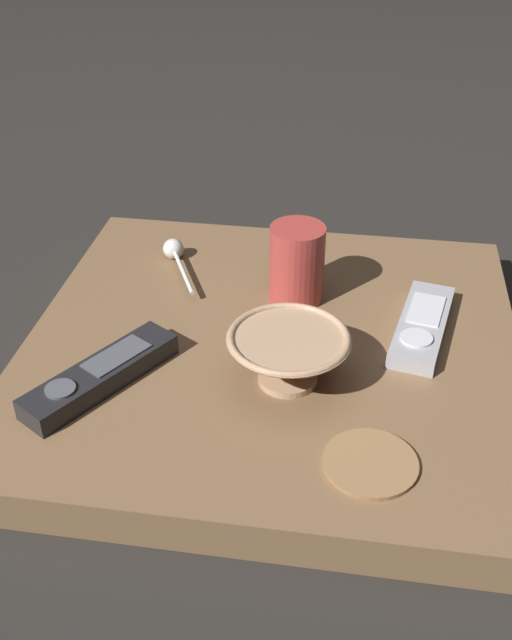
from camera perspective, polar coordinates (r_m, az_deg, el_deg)
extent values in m
plane|color=black|center=(0.93, 1.20, -3.88)|extent=(6.00, 6.00, 0.00)
cube|color=brown|center=(0.92, 1.22, -2.69)|extent=(0.58, 0.59, 0.05)
cylinder|color=tan|center=(0.84, 2.45, -4.45)|extent=(0.07, 0.07, 0.01)
cone|color=tan|center=(0.82, 2.50, -2.85)|extent=(0.14, 0.14, 0.05)
torus|color=tan|center=(0.81, 2.54, -1.42)|extent=(0.14, 0.14, 0.01)
cylinder|color=#A53833|center=(0.95, 3.15, 4.34)|extent=(0.07, 0.07, 0.10)
cylinder|color=silver|center=(1.01, -5.63, 3.74)|extent=(0.11, 0.06, 0.01)
sphere|color=silver|center=(1.07, -6.38, 5.47)|extent=(0.03, 0.03, 0.03)
cube|color=#9E9EA3|center=(0.93, 12.67, -0.43)|extent=(0.18, 0.09, 0.02)
cylinder|color=silver|center=(0.89, 12.25, -1.51)|extent=(0.04, 0.04, 0.00)
cube|color=silver|center=(0.94, 12.97, 0.81)|extent=(0.08, 0.05, 0.00)
cube|color=black|center=(0.84, -11.83, -4.19)|extent=(0.19, 0.14, 0.03)
cylinder|color=#4C4C54|center=(0.81, -14.83, -5.15)|extent=(0.03, 0.03, 0.00)
cube|color=#4C4C54|center=(0.85, -10.68, -2.70)|extent=(0.08, 0.07, 0.00)
cylinder|color=olive|center=(0.75, 8.79, -10.82)|extent=(0.09, 0.09, 0.01)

